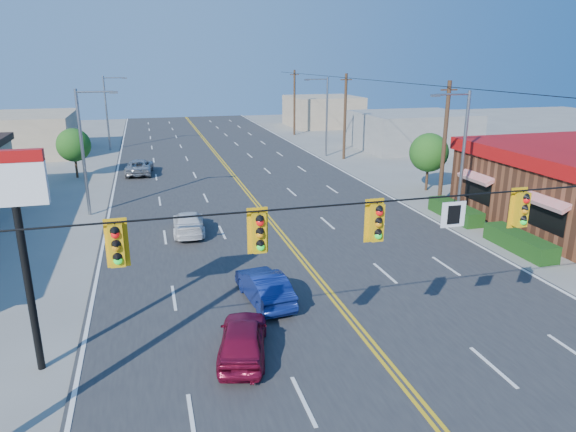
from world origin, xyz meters
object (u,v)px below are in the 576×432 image
object	(u,v)px
signal_span	(410,237)
car_white	(189,224)
pizza_hut_sign	(18,217)
car_magenta	(243,340)
car_silver	(139,167)
car_blue	(264,288)

from	to	relation	value
signal_span	car_white	distance (m)	17.69
pizza_hut_sign	signal_span	bearing A→B (deg)	-20.19
car_magenta	car_white	distance (m)	13.56
signal_span	car_silver	xyz separation A→B (m)	(-7.72, 33.76, -4.23)
car_white	car_silver	distance (m)	17.55
car_silver	car_magenta	bearing A→B (deg)	100.87
car_blue	car_silver	distance (m)	27.54
signal_span	car_blue	world-z (taller)	signal_span
pizza_hut_sign	car_blue	world-z (taller)	pizza_hut_sign
pizza_hut_sign	car_silver	world-z (taller)	pizza_hut_sign
signal_span	pizza_hut_sign	xyz separation A→B (m)	(-10.88, 4.00, 0.30)
signal_span	car_silver	bearing A→B (deg)	102.87
car_white	car_silver	size ratio (longest dim) A/B	0.92
signal_span	car_blue	distance (m)	8.37
pizza_hut_sign	car_white	distance (m)	14.48
pizza_hut_sign	car_silver	xyz separation A→B (m)	(3.17, 29.76, -4.53)
pizza_hut_sign	car_blue	bearing A→B (deg)	18.21
signal_span	car_silver	distance (m)	34.89
car_silver	signal_span	bearing A→B (deg)	107.58
car_magenta	pizza_hut_sign	bearing A→B (deg)	4.45
car_magenta	signal_span	bearing A→B (deg)	160.96
pizza_hut_sign	car_magenta	xyz separation A→B (m)	(6.50, -1.12, -4.52)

